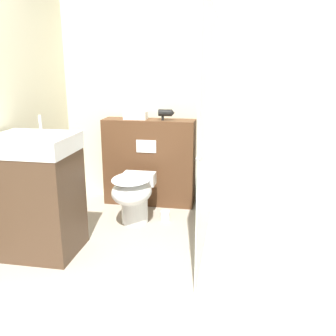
% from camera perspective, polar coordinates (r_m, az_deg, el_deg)
% --- Properties ---
extents(ground_plane, '(12.00, 12.00, 0.00)m').
position_cam_1_polar(ground_plane, '(2.64, -7.32, -21.43)').
color(ground_plane, '#9E9384').
extents(wall_back, '(8.00, 0.06, 2.50)m').
position_cam_1_polar(wall_back, '(4.30, 1.16, 11.22)').
color(wall_back, beige).
rests_on(wall_back, ground_plane).
extents(partition_panel, '(1.03, 0.28, 0.98)m').
position_cam_1_polar(partition_panel, '(4.29, -2.85, 0.89)').
color(partition_panel, '#51331E').
rests_on(partition_panel, ground_plane).
extents(shower_glass, '(0.04, 1.86, 2.05)m').
position_cam_1_polar(shower_glass, '(3.32, 6.22, 5.87)').
color(shower_glass, silver).
rests_on(shower_glass, ground_plane).
extents(toilet, '(0.39, 0.63, 0.51)m').
position_cam_1_polar(toilet, '(3.78, -5.31, -4.00)').
color(toilet, white).
rests_on(toilet, ground_plane).
extents(sink_vanity, '(0.65, 0.54, 1.17)m').
position_cam_1_polar(sink_vanity, '(3.34, -19.20, -3.91)').
color(sink_vanity, '#473323').
rests_on(sink_vanity, ground_plane).
extents(hair_drier, '(0.18, 0.08, 0.12)m').
position_cam_1_polar(hair_drier, '(4.10, -0.29, 8.39)').
color(hair_drier, black).
rests_on(hair_drier, partition_panel).
extents(folded_towel, '(0.25, 0.14, 0.09)m').
position_cam_1_polar(folded_towel, '(4.21, -4.96, 8.03)').
color(folded_towel, white).
rests_on(folded_towel, partition_panel).
extents(spare_toilet_roll, '(0.10, 0.10, 0.11)m').
position_cam_1_polar(spare_toilet_roll, '(3.92, -0.42, -7.32)').
color(spare_toilet_roll, white).
rests_on(spare_toilet_roll, ground_plane).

